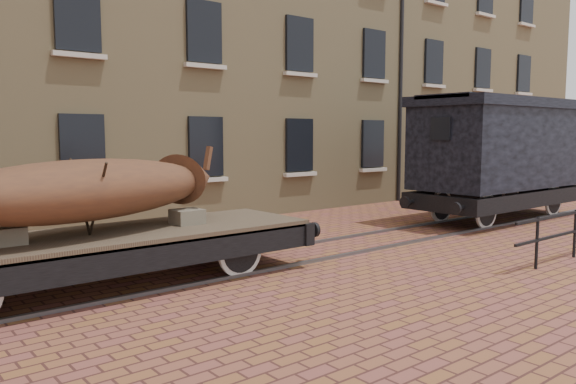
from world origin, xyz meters
TOP-DOWN VIEW (x-y plane):
  - ground at (0.00, 0.00)m, footprint 90.00×90.00m
  - warehouse_cream at (3.00, 9.99)m, footprint 40.00×10.19m
  - rail_track at (0.00, 0.00)m, footprint 30.00×1.52m
  - flatcar_wagon at (-3.89, -0.00)m, footprint 8.00×2.17m
  - iron_boat at (-4.15, 0.00)m, footprint 5.61×2.74m
  - goods_van at (8.20, -0.00)m, footprint 6.98×2.54m

SIDE VIEW (x-z plane):
  - ground at x=0.00m, z-range 0.00..0.00m
  - rail_track at x=0.00m, z-range 0.00..0.06m
  - flatcar_wagon at x=-3.89m, z-range 0.15..1.36m
  - iron_boat at x=-4.15m, z-range 0.99..2.38m
  - goods_van at x=8.20m, z-range 0.46..4.07m
  - warehouse_cream at x=3.00m, z-range 0.00..14.00m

